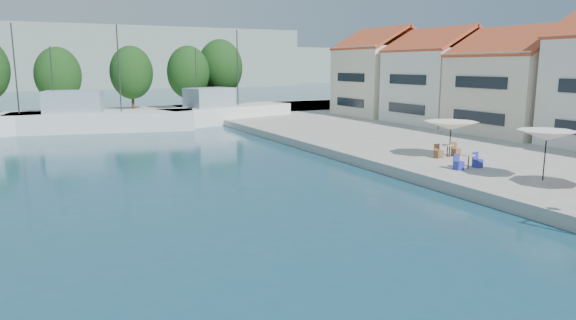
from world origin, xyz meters
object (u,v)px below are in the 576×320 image
trawler_04 (224,113)px  umbrella_white (547,136)px  umbrella_cream (451,126)px  trawler_03 (98,120)px

trawler_04 → umbrella_white: trawler_04 is taller
trawler_04 → umbrella_cream: 29.31m
trawler_03 → umbrella_cream: bearing=-45.9°
umbrella_white → trawler_03: bearing=115.1°
umbrella_white → umbrella_cream: umbrella_white is taller
umbrella_white → umbrella_cream: (0.57, 6.86, -0.27)m
umbrella_cream → trawler_04: bearing=97.9°
trawler_03 → trawler_04: 12.91m
trawler_04 → umbrella_white: bearing=-101.9°
umbrella_white → trawler_04: bearing=95.5°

